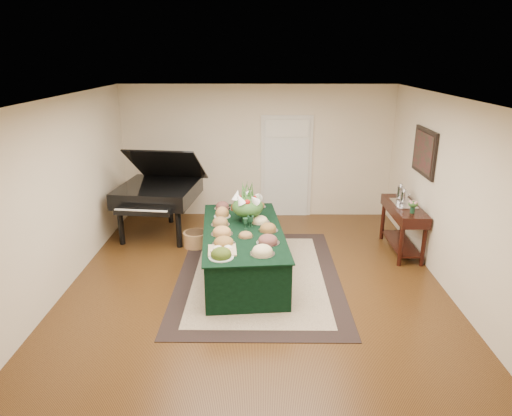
{
  "coord_description": "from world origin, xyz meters",
  "views": [
    {
      "loc": [
        0.06,
        -6.21,
        3.25
      ],
      "look_at": [
        0.0,
        0.3,
        1.05
      ],
      "focal_mm": 32.0,
      "sensor_mm": 36.0,
      "label": 1
    }
  ],
  "objects_px": {
    "floral_centerpiece": "(248,203)",
    "mahogany_sideboard": "(404,216)",
    "grand_piano": "(159,192)",
    "buffet_table": "(243,251)"
  },
  "relations": [
    {
      "from": "floral_centerpiece",
      "to": "grand_piano",
      "type": "relative_size",
      "value": 0.29
    },
    {
      "from": "floral_centerpiece",
      "to": "mahogany_sideboard",
      "type": "relative_size",
      "value": 0.38
    },
    {
      "from": "mahogany_sideboard",
      "to": "floral_centerpiece",
      "type": "bearing_deg",
      "value": -169.88
    },
    {
      "from": "buffet_table",
      "to": "mahogany_sideboard",
      "type": "bearing_deg",
      "value": 17.53
    },
    {
      "from": "mahogany_sideboard",
      "to": "buffet_table",
      "type": "bearing_deg",
      "value": -162.47
    },
    {
      "from": "buffet_table",
      "to": "mahogany_sideboard",
      "type": "height_order",
      "value": "mahogany_sideboard"
    },
    {
      "from": "floral_centerpiece",
      "to": "grand_piano",
      "type": "height_order",
      "value": "grand_piano"
    },
    {
      "from": "buffet_table",
      "to": "mahogany_sideboard",
      "type": "distance_m",
      "value": 2.84
    },
    {
      "from": "grand_piano",
      "to": "buffet_table",
      "type": "bearing_deg",
      "value": -44.98
    },
    {
      "from": "buffet_table",
      "to": "floral_centerpiece",
      "type": "height_order",
      "value": "floral_centerpiece"
    }
  ]
}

